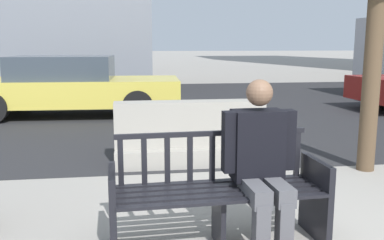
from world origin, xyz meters
name	(u,v)px	position (x,y,z in m)	size (l,w,h in m)	color
street_asphalt	(182,105)	(0.00, 8.70, 0.00)	(120.00, 12.00, 0.01)	#28282B
street_bench	(218,196)	(-0.64, 0.77, 0.40)	(1.71, 0.59, 0.88)	black
seated_person	(261,160)	(-0.31, 0.73, 0.69)	(0.58, 0.73, 1.31)	black
jersey_barrier_centre	(190,138)	(-0.53, 3.16, 0.34)	(2.00, 0.69, 0.84)	#9E998E
car_taxi_near	(70,86)	(-2.65, 7.41, 0.66)	(4.78, 2.09, 1.33)	#DBC64C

